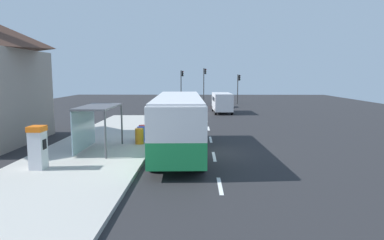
{
  "coord_description": "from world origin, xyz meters",
  "views": [
    {
      "loc": [
        -0.64,
        -19.33,
        4.34
      ],
      "look_at": [
        -1.0,
        2.81,
        1.5
      ],
      "focal_mm": 32.58,
      "sensor_mm": 36.0,
      "label": 1
    }
  ],
  "objects_px": {
    "white_van": "(222,101)",
    "sedan_near": "(219,101)",
    "bus": "(178,121)",
    "recycling_bin_red": "(143,132)",
    "traffic_light_near_side": "(238,84)",
    "recycling_bin_orange": "(139,136)",
    "traffic_light_median": "(204,80)",
    "ticket_machine": "(38,147)",
    "traffic_light_far_side": "(182,82)",
    "bus_shelter": "(93,116)",
    "recycling_bin_blue": "(141,134)"
  },
  "relations": [
    {
      "from": "bus",
      "to": "traffic_light_far_side",
      "type": "bearing_deg",
      "value": 92.31
    },
    {
      "from": "bus",
      "to": "recycling_bin_red",
      "type": "height_order",
      "value": "bus"
    },
    {
      "from": "white_van",
      "to": "traffic_light_far_side",
      "type": "xyz_separation_m",
      "value": [
        -5.3,
        13.26,
        2.06
      ]
    },
    {
      "from": "recycling_bin_orange",
      "to": "bus_shelter",
      "type": "bearing_deg",
      "value": -138.78
    },
    {
      "from": "traffic_light_near_side",
      "to": "traffic_light_far_side",
      "type": "height_order",
      "value": "traffic_light_far_side"
    },
    {
      "from": "recycling_bin_orange",
      "to": "traffic_light_near_side",
      "type": "xyz_separation_m",
      "value": [
        9.71,
        31.92,
        2.36
      ]
    },
    {
      "from": "sedan_near",
      "to": "traffic_light_median",
      "type": "relative_size",
      "value": 0.81
    },
    {
      "from": "white_van",
      "to": "sedan_near",
      "type": "distance_m",
      "value": 7.61
    },
    {
      "from": "traffic_light_median",
      "to": "bus_shelter",
      "type": "xyz_separation_m",
      "value": [
        -6.81,
        -35.46,
        -1.51
      ]
    },
    {
      "from": "ticket_machine",
      "to": "traffic_light_median",
      "type": "xyz_separation_m",
      "value": [
        8.15,
        39.34,
        2.43
      ]
    },
    {
      "from": "white_van",
      "to": "recycling_bin_red",
      "type": "xyz_separation_m",
      "value": [
        -6.4,
        -18.06,
        -0.69
      ]
    },
    {
      "from": "sedan_near",
      "to": "traffic_light_near_side",
      "type": "height_order",
      "value": "traffic_light_near_side"
    },
    {
      "from": "bus",
      "to": "recycling_bin_red",
      "type": "distance_m",
      "value": 4.19
    },
    {
      "from": "recycling_bin_blue",
      "to": "recycling_bin_orange",
      "type": "bearing_deg",
      "value": -90.0
    },
    {
      "from": "recycling_bin_red",
      "to": "traffic_light_near_side",
      "type": "distance_m",
      "value": 32.11
    },
    {
      "from": "recycling_bin_blue",
      "to": "traffic_light_near_side",
      "type": "height_order",
      "value": "traffic_light_near_side"
    },
    {
      "from": "bus",
      "to": "bus_shelter",
      "type": "bearing_deg",
      "value": -177.72
    },
    {
      "from": "bus",
      "to": "recycling_bin_orange",
      "type": "xyz_separation_m",
      "value": [
        -2.49,
        1.75,
        -1.19
      ]
    },
    {
      "from": "sedan_near",
      "to": "bus_shelter",
      "type": "bearing_deg",
      "value": -106.73
    },
    {
      "from": "traffic_light_far_side",
      "to": "traffic_light_median",
      "type": "height_order",
      "value": "traffic_light_median"
    },
    {
      "from": "traffic_light_far_side",
      "to": "recycling_bin_blue",
      "type": "bearing_deg",
      "value": -91.96
    },
    {
      "from": "sedan_near",
      "to": "recycling_bin_red",
      "type": "height_order",
      "value": "sedan_near"
    },
    {
      "from": "white_van",
      "to": "traffic_light_near_side",
      "type": "relative_size",
      "value": 1.17
    },
    {
      "from": "traffic_light_median",
      "to": "bus_shelter",
      "type": "height_order",
      "value": "traffic_light_median"
    },
    {
      "from": "recycling_bin_blue",
      "to": "recycling_bin_red",
      "type": "distance_m",
      "value": 0.7
    },
    {
      "from": "recycling_bin_blue",
      "to": "bus_shelter",
      "type": "distance_m",
      "value": 3.73
    },
    {
      "from": "traffic_light_near_side",
      "to": "bus_shelter",
      "type": "distance_m",
      "value": 35.91
    },
    {
      "from": "recycling_bin_red",
      "to": "traffic_light_far_side",
      "type": "height_order",
      "value": "traffic_light_far_side"
    },
    {
      "from": "sedan_near",
      "to": "bus_shelter",
      "type": "relative_size",
      "value": 1.1
    },
    {
      "from": "recycling_bin_red",
      "to": "bus_shelter",
      "type": "xyz_separation_m",
      "value": [
        -2.21,
        -3.34,
        1.44
      ]
    },
    {
      "from": "ticket_machine",
      "to": "recycling_bin_orange",
      "type": "height_order",
      "value": "ticket_machine"
    },
    {
      "from": "recycling_bin_red",
      "to": "traffic_light_near_side",
      "type": "relative_size",
      "value": 0.21
    },
    {
      "from": "white_van",
      "to": "recycling_bin_blue",
      "type": "relative_size",
      "value": 5.54
    },
    {
      "from": "sedan_near",
      "to": "traffic_light_near_side",
      "type": "xyz_separation_m",
      "value": [
        3.21,
        4.87,
        2.23
      ]
    },
    {
      "from": "recycling_bin_blue",
      "to": "traffic_light_median",
      "type": "bearing_deg",
      "value": 82.03
    },
    {
      "from": "sedan_near",
      "to": "recycling_bin_blue",
      "type": "distance_m",
      "value": 27.14
    },
    {
      "from": "recycling_bin_red",
      "to": "traffic_light_far_side",
      "type": "xyz_separation_m",
      "value": [
        1.1,
        31.32,
        2.75
      ]
    },
    {
      "from": "bus",
      "to": "ticket_machine",
      "type": "relative_size",
      "value": 5.72
    },
    {
      "from": "white_van",
      "to": "ticket_machine",
      "type": "height_order",
      "value": "white_van"
    },
    {
      "from": "bus",
      "to": "sedan_near",
      "type": "relative_size",
      "value": 2.51
    },
    {
      "from": "sedan_near",
      "to": "white_van",
      "type": "bearing_deg",
      "value": -90.75
    },
    {
      "from": "traffic_light_far_side",
      "to": "traffic_light_median",
      "type": "bearing_deg",
      "value": 12.89
    },
    {
      "from": "recycling_bin_orange",
      "to": "traffic_light_median",
      "type": "xyz_separation_m",
      "value": [
        4.59,
        33.52,
        2.95
      ]
    },
    {
      "from": "recycling_bin_orange",
      "to": "recycling_bin_blue",
      "type": "distance_m",
      "value": 0.7
    },
    {
      "from": "recycling_bin_red",
      "to": "bus_shelter",
      "type": "distance_m",
      "value": 4.26
    },
    {
      "from": "white_van",
      "to": "bus_shelter",
      "type": "bearing_deg",
      "value": -111.92
    },
    {
      "from": "recycling_bin_red",
      "to": "recycling_bin_orange",
      "type": "bearing_deg",
      "value": -90.0
    },
    {
      "from": "sedan_near",
      "to": "traffic_light_far_side",
      "type": "height_order",
      "value": "traffic_light_far_side"
    },
    {
      "from": "recycling_bin_red",
      "to": "traffic_light_median",
      "type": "distance_m",
      "value": 32.58
    },
    {
      "from": "recycling_bin_red",
      "to": "traffic_light_far_side",
      "type": "bearing_deg",
      "value": 87.99
    }
  ]
}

